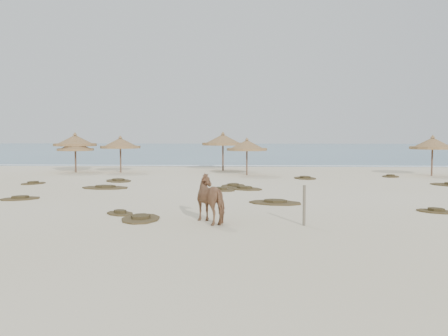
# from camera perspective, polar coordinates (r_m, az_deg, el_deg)

# --- Properties ---
(ground) EXTENTS (160.00, 160.00, 0.00)m
(ground) POSITION_cam_1_polar(r_m,az_deg,el_deg) (20.65, 0.16, -4.46)
(ground) COLOR beige
(ground) RESTS_ON ground
(ocean) EXTENTS (200.00, 100.00, 0.01)m
(ocean) POSITION_cam_1_polar(r_m,az_deg,el_deg) (95.46, 2.20, 2.18)
(ocean) COLOR #29587B
(ocean) RESTS_ON ground
(foam_line) EXTENTS (70.00, 0.60, 0.01)m
(foam_line) POSITION_cam_1_polar(r_m,az_deg,el_deg) (46.51, 1.61, 0.26)
(foam_line) COLOR white
(foam_line) RESTS_ON ground
(palapa_0) EXTENTS (4.03, 4.03, 3.12)m
(palapa_0) POSITION_cam_1_polar(r_m,az_deg,el_deg) (40.99, -16.65, 2.97)
(palapa_0) COLOR brown
(palapa_0) RESTS_ON ground
(palapa_1) EXTENTS (3.46, 3.46, 2.60)m
(palapa_1) POSITION_cam_1_polar(r_m,az_deg,el_deg) (40.15, -16.61, 2.38)
(palapa_1) COLOR brown
(palapa_1) RESTS_ON ground
(palapa_2) EXTENTS (4.06, 4.06, 2.88)m
(palapa_2) POSITION_cam_1_polar(r_m,az_deg,el_deg) (39.33, -11.76, 2.74)
(palapa_2) COLOR brown
(palapa_2) RESTS_ON ground
(palapa_3) EXTENTS (4.03, 4.03, 3.17)m
(palapa_3) POSITION_cam_1_polar(r_m,az_deg,el_deg) (40.38, -0.12, 3.18)
(palapa_3) COLOR brown
(palapa_3) RESTS_ON ground
(palapa_4) EXTENTS (3.40, 3.40, 2.74)m
(palapa_4) POSITION_cam_1_polar(r_m,az_deg,el_deg) (36.13, 2.63, 2.55)
(palapa_4) COLOR brown
(palapa_4) RESTS_ON ground
(palapa_5) EXTENTS (4.02, 4.02, 2.93)m
(palapa_5) POSITION_cam_1_polar(r_m,az_deg,el_deg) (38.38, 22.73, 2.55)
(palapa_5) COLOR brown
(palapa_5) RESTS_ON ground
(horse) EXTENTS (1.83, 2.09, 1.64)m
(horse) POSITION_cam_1_polar(r_m,az_deg,el_deg) (16.96, -1.21, -3.52)
(horse) COLOR #936343
(horse) RESTS_ON ground
(fence_post_near) EXTENTS (0.12, 0.12, 1.33)m
(fence_post_near) POSITION_cam_1_polar(r_m,az_deg,el_deg) (16.65, 9.15, -4.24)
(fence_post_near) COLOR #645B4B
(fence_post_near) RESTS_ON ground
(scrub_0) EXTENTS (2.13, 1.95, 0.16)m
(scrub_0) POSITION_cam_1_polar(r_m,az_deg,el_deg) (24.82, -22.27, -3.21)
(scrub_0) COLOR #503F23
(scrub_0) RESTS_ON ground
(scrub_1) EXTENTS (2.83, 2.04, 0.16)m
(scrub_1) POSITION_cam_1_polar(r_m,az_deg,el_deg) (28.35, -13.42, -2.16)
(scrub_1) COLOR #503F23
(scrub_1) RESTS_ON ground
(scrub_2) EXTENTS (2.06, 2.12, 0.16)m
(scrub_2) POSITION_cam_1_polar(r_m,az_deg,el_deg) (26.57, -0.32, -2.46)
(scrub_2) COLOR #503F23
(scrub_2) RESTS_ON ground
(scrub_3) EXTENTS (2.53, 2.40, 0.16)m
(scrub_3) POSITION_cam_1_polar(r_m,az_deg,el_deg) (27.10, 2.37, -2.33)
(scrub_3) COLOR #503F23
(scrub_3) RESTS_ON ground
(scrub_6) EXTENTS (2.47, 2.79, 0.16)m
(scrub_6) POSITION_cam_1_polar(r_m,az_deg,el_deg) (32.26, -11.99, -1.40)
(scrub_6) COLOR #503F23
(scrub_6) RESTS_ON ground
(scrub_7) EXTENTS (1.83, 2.39, 0.16)m
(scrub_7) POSITION_cam_1_polar(r_m,az_deg,el_deg) (33.80, 9.23, -1.12)
(scrub_7) COLOR #503F23
(scrub_7) RESTS_ON ground
(scrub_8) EXTENTS (1.70, 1.92, 0.16)m
(scrub_8) POSITION_cam_1_polar(r_m,az_deg,el_deg) (32.01, -20.97, -1.62)
(scrub_8) COLOR #503F23
(scrub_8) RESTS_ON ground
(scrub_9) EXTENTS (2.65, 2.09, 0.16)m
(scrub_9) POSITION_cam_1_polar(r_m,az_deg,el_deg) (21.76, 5.87, -3.91)
(scrub_9) COLOR #503F23
(scrub_9) RESTS_ON ground
(scrub_10) EXTENTS (1.50, 1.97, 0.16)m
(scrub_10) POSITION_cam_1_polar(r_m,az_deg,el_deg) (36.62, 18.51, -0.89)
(scrub_10) COLOR #503F23
(scrub_10) RESTS_ON ground
(scrub_11) EXTENTS (1.45, 2.13, 0.16)m
(scrub_11) POSITION_cam_1_polar(r_m,az_deg,el_deg) (17.87, -9.50, -5.68)
(scrub_11) COLOR #503F23
(scrub_11) RESTS_ON ground
(scrub_12) EXTENTS (1.75, 1.65, 0.16)m
(scrub_12) POSITION_cam_1_polar(r_m,az_deg,el_deg) (20.93, 23.05, -4.53)
(scrub_12) COLOR #503F23
(scrub_12) RESTS_ON ground
(scrub_13) EXTENTS (1.80, 2.27, 0.16)m
(scrub_13) POSITION_cam_1_polar(r_m,az_deg,el_deg) (28.54, 1.03, -2.01)
(scrub_13) COLOR #503F23
(scrub_13) RESTS_ON ground
(scrub_14) EXTENTS (1.52, 1.51, 0.16)m
(scrub_14) POSITION_cam_1_polar(r_m,az_deg,el_deg) (19.17, -11.79, -5.05)
(scrub_14) COLOR #503F23
(scrub_14) RESTS_ON ground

